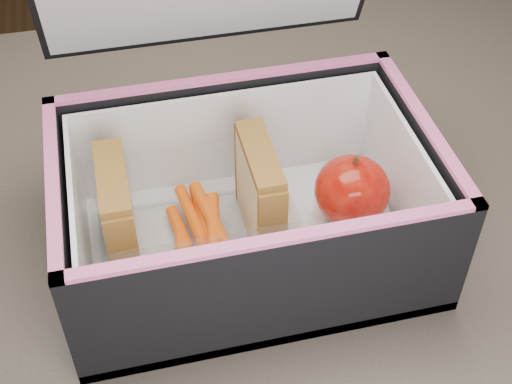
{
  "coord_description": "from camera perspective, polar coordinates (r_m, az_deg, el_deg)",
  "views": [
    {
      "loc": [
        -0.08,
        -0.47,
        1.25
      ],
      "look_at": [
        0.03,
        -0.03,
        0.81
      ],
      "focal_mm": 50.0,
      "sensor_mm": 36.0,
      "label": 1
    }
  ],
  "objects": [
    {
      "name": "sandwich_right",
      "position": [
        0.63,
        0.31,
        -0.08
      ],
      "size": [
        0.02,
        0.09,
        0.1
      ],
      "color": "beige",
      "rests_on": "plastic_tub"
    },
    {
      "name": "sandwich_left",
      "position": [
        0.62,
        -10.91,
        -1.9
      ],
      "size": [
        0.02,
        0.09,
        0.1
      ],
      "color": "beige",
      "rests_on": "plastic_tub"
    },
    {
      "name": "paper_napkin",
      "position": [
        0.68,
        7.54,
        -2.07
      ],
      "size": [
        0.09,
        0.09,
        0.01
      ],
      "primitive_type": "cube",
      "rotation": [
        0.0,
        0.0,
        -0.36
      ],
      "color": "white",
      "rests_on": "lunch_bag"
    },
    {
      "name": "kitchen_table",
      "position": [
        0.76,
        -2.53,
        -6.99
      ],
      "size": [
        1.2,
        0.8,
        0.75
      ],
      "color": "brown",
      "rests_on": "ground"
    },
    {
      "name": "lunch_bag",
      "position": [
        0.62,
        -0.79,
        -0.11
      ],
      "size": [
        0.32,
        0.29,
        0.31
      ],
      "color": "black",
      "rests_on": "kitchen_table"
    },
    {
      "name": "carrot_sticks",
      "position": [
        0.64,
        -4.57,
        -3.45
      ],
      "size": [
        0.06,
        0.13,
        0.03
      ],
      "color": "#D54615",
      "rests_on": "plastic_tub"
    },
    {
      "name": "red_apple",
      "position": [
        0.65,
        7.7,
        0.13
      ],
      "size": [
        0.09,
        0.09,
        0.07
      ],
      "rotation": [
        0.0,
        0.0,
        0.43
      ],
      "color": "#860200",
      "rests_on": "paper_napkin"
    },
    {
      "name": "plastic_tub",
      "position": [
        0.63,
        -5.15,
        -2.11
      ],
      "size": [
        0.17,
        0.12,
        0.07
      ],
      "primitive_type": null,
      "color": "white",
      "rests_on": "lunch_bag"
    }
  ]
}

